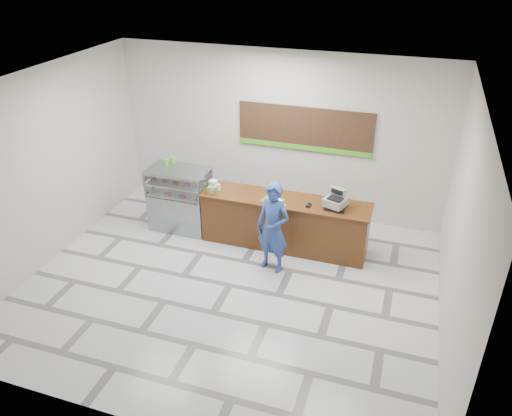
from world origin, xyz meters
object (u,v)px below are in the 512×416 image
(display_case, at_px, (180,199))
(customer, at_px, (273,228))
(sales_counter, at_px, (284,223))
(cash_register, at_px, (336,201))
(serving_tray, at_px, (273,200))

(display_case, relative_size, customer, 0.77)
(sales_counter, xyz_separation_m, cash_register, (0.96, -0.02, 0.64))
(cash_register, bearing_deg, display_case, -160.35)
(cash_register, bearing_deg, customer, -120.52)
(display_case, bearing_deg, customer, -19.94)
(sales_counter, xyz_separation_m, customer, (0.00, -0.81, 0.34))
(sales_counter, distance_m, display_case, 2.23)
(display_case, height_order, customer, customer)
(sales_counter, bearing_deg, customer, -89.65)
(sales_counter, xyz_separation_m, serving_tray, (-0.20, -0.14, 0.52))
(display_case, xyz_separation_m, customer, (2.22, -0.81, 0.19))
(display_case, distance_m, customer, 2.37)
(cash_register, height_order, customer, customer)
(cash_register, distance_m, serving_tray, 1.17)
(display_case, bearing_deg, sales_counter, 0.00)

